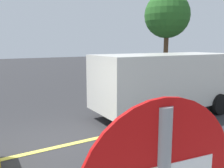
% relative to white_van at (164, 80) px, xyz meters
% --- Properties ---
extents(ground_plane, '(80.00, 80.00, 0.00)m').
position_rel_white_van_xyz_m(ground_plane, '(-4.59, -0.76, -1.27)').
color(ground_plane, '#2D2D30').
extents(lane_marking_centre, '(28.00, 0.16, 0.01)m').
position_rel_white_van_xyz_m(lane_marking_centre, '(-1.59, -0.76, -1.26)').
color(lane_marking_centre, '#E0D14C').
extents(white_van, '(5.24, 2.36, 2.20)m').
position_rel_white_van_xyz_m(white_van, '(0.00, 0.00, 0.00)').
color(white_van, silver).
rests_on(white_van, ground_plane).
extents(tree_left_verge, '(2.82, 2.82, 5.73)m').
position_rel_white_van_xyz_m(tree_left_verge, '(4.93, 5.11, 3.02)').
color(tree_left_verge, '#513823').
rests_on(tree_left_verge, ground_plane).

